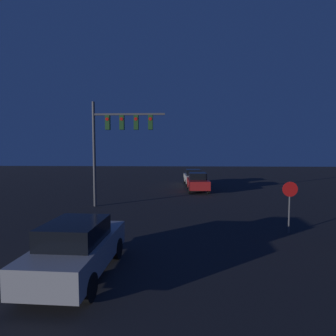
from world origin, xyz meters
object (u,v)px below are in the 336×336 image
car_mid (198,182)px  car_far (193,177)px  traffic_signal_mast (116,134)px  stop_sign (290,198)px  car_near (78,248)px

car_mid → car_far: 4.29m
car_mid → traffic_signal_mast: 9.40m
traffic_signal_mast → stop_sign: 10.57m
car_near → traffic_signal_mast: (-1.14, 9.30, 3.80)m
car_near → stop_sign: 8.74m
car_mid → traffic_signal_mast: traffic_signal_mast is taller
car_mid → car_far: bearing=-89.0°
car_near → car_mid: same height
car_far → stop_sign: bearing=-81.1°
car_near → traffic_signal_mast: traffic_signal_mast is taller
car_near → car_far: same height
stop_sign → car_far: bearing=101.8°
traffic_signal_mast → car_far: bearing=63.2°
car_near → stop_sign: stop_sign is taller
car_mid → car_far: (-0.18, 4.28, 0.00)m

